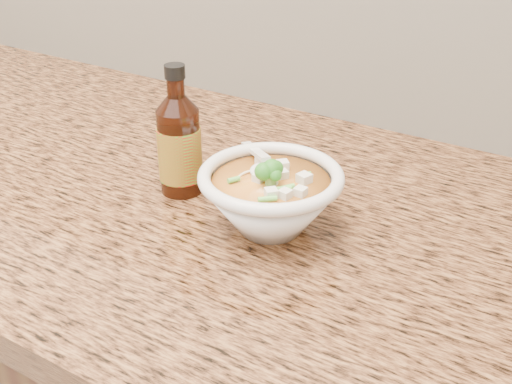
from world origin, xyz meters
The scene contains 4 objects.
cabinet centered at (0.00, 1.68, 0.43)m, with size 4.00×0.65×0.86m, color #381B10.
counter_slab centered at (0.00, 1.68, 0.88)m, with size 4.00×0.68×0.04m, color brown.
soup_bowl centered at (0.35, 1.63, 0.94)m, with size 0.17×0.17×0.09m.
hot_sauce_bottle centered at (0.20, 1.65, 0.96)m, with size 0.07×0.07×0.17m.
Camera 1 is at (0.68, 1.07, 1.31)m, focal length 45.00 mm.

